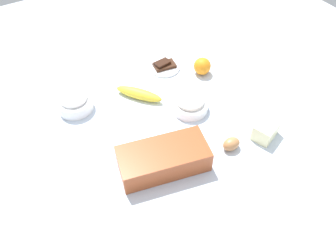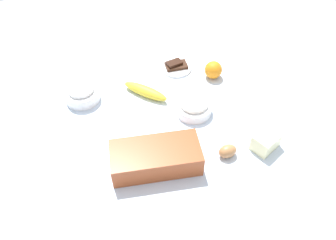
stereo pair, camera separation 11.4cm
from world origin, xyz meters
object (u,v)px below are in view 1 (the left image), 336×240
(sugar_bowl, at_px, (75,102))
(orange_fruit, at_px, (202,66))
(loaf_pan, at_px, (163,158))
(butter_block, at_px, (266,130))
(flour_bowl, at_px, (190,104))
(egg_near_butter, at_px, (231,144))
(banana, at_px, (139,94))
(chocolate_plate, at_px, (164,66))

(sugar_bowl, relative_size, orange_fruit, 1.83)
(loaf_pan, relative_size, sugar_bowl, 2.32)
(loaf_pan, relative_size, butter_block, 3.35)
(flour_bowl, height_order, egg_near_butter, flour_bowl)
(sugar_bowl, distance_m, banana, 0.24)
(orange_fruit, bearing_deg, egg_near_butter, 68.92)
(sugar_bowl, bearing_deg, orange_fruit, 172.33)
(sugar_bowl, distance_m, egg_near_butter, 0.59)
(loaf_pan, distance_m, sugar_bowl, 0.42)
(banana, bearing_deg, loaf_pan, 75.88)
(orange_fruit, xyz_separation_m, egg_near_butter, (0.14, 0.38, -0.01))
(flour_bowl, bearing_deg, banana, -48.94)
(banana, distance_m, chocolate_plate, 0.21)
(flour_bowl, relative_size, butter_block, 1.49)
(sugar_bowl, bearing_deg, egg_near_butter, 130.33)
(orange_fruit, bearing_deg, butter_block, 88.40)
(loaf_pan, height_order, egg_near_butter, loaf_pan)
(banana, height_order, orange_fruit, orange_fruit)
(banana, xyz_separation_m, chocolate_plate, (-0.18, -0.11, -0.01))
(flour_bowl, distance_m, banana, 0.20)
(sugar_bowl, xyz_separation_m, chocolate_plate, (-0.41, -0.04, -0.02))
(flour_bowl, bearing_deg, egg_near_butter, 93.94)
(orange_fruit, bearing_deg, chocolate_plate, -42.23)
(butter_block, bearing_deg, egg_near_butter, -7.65)
(chocolate_plate, bearing_deg, sugar_bowl, 5.19)
(sugar_bowl, bearing_deg, loaf_pan, 110.69)
(sugar_bowl, bearing_deg, butter_block, 137.84)
(flour_bowl, distance_m, sugar_bowl, 0.43)
(loaf_pan, height_order, butter_block, loaf_pan)
(sugar_bowl, xyz_separation_m, egg_near_butter, (-0.38, 0.45, -0.01))
(flour_bowl, height_order, banana, flour_bowl)
(loaf_pan, height_order, banana, loaf_pan)
(banana, relative_size, orange_fruit, 2.67)
(flour_bowl, bearing_deg, orange_fruit, -136.53)
(flour_bowl, height_order, butter_block, flour_bowl)
(flour_bowl, xyz_separation_m, sugar_bowl, (0.36, -0.22, 0.00))
(butter_block, xyz_separation_m, egg_near_butter, (0.13, -0.02, -0.01))
(banana, relative_size, butter_block, 2.11)
(sugar_bowl, height_order, banana, sugar_bowl)
(sugar_bowl, distance_m, butter_block, 0.69)
(butter_block, relative_size, chocolate_plate, 0.69)
(sugar_bowl, bearing_deg, banana, 163.22)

